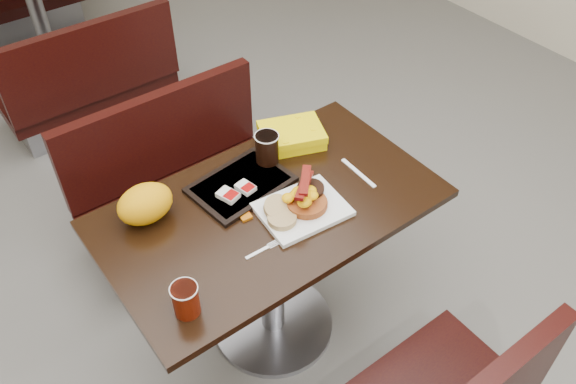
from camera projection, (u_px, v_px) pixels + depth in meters
floor at (273, 325)px, 2.62m from camera, size 6.00×7.00×0.01m
table_near at (272, 272)px, 2.36m from camera, size 1.20×0.70×0.75m
bench_near_n at (185, 180)px, 2.77m from camera, size 1.00×0.46×0.72m
table_far at (40, 21)px, 3.86m from camera, size 1.20×0.70×0.75m
bench_far_s at (83, 69)px, 3.47m from camera, size 1.00×0.46×0.72m
platter at (302, 209)px, 2.07m from camera, size 0.32×0.26×0.02m
pancake_stack at (307, 202)px, 2.07m from camera, size 0.18×0.18×0.03m
sausage_patty at (311, 189)px, 2.08m from camera, size 0.12×0.12×0.01m
scrambled_eggs at (303, 196)px, 2.03m from camera, size 0.11×0.10×0.05m
bacon_strips at (304, 184)px, 2.02m from camera, size 0.18×0.17×0.01m
muffin_bottom at (282, 219)px, 2.01m from camera, size 0.11×0.11×0.02m
muffin_top at (277, 207)px, 2.04m from camera, size 0.11×0.11×0.06m
coffee_cup_near at (186, 300)px, 1.74m from camera, size 0.10×0.10×0.11m
fork at (257, 252)px, 1.94m from camera, size 0.12×0.03×0.00m
knife at (358, 173)px, 2.22m from camera, size 0.02×0.19×0.00m
condiment_syrup at (246, 217)px, 2.05m from camera, size 0.04×0.03×0.01m
condiment_ketchup at (244, 212)px, 2.07m from camera, size 0.05×0.04×0.01m
tray at (241, 185)px, 2.17m from camera, size 0.38×0.29×0.02m
hashbrown_sleeve_left at (228, 195)px, 2.10m from camera, size 0.07×0.09×0.02m
hashbrown_sleeve_right at (246, 187)px, 2.13m from camera, size 0.06×0.08×0.02m
coffee_cup_far at (267, 148)px, 2.21m from camera, size 0.10×0.10×0.12m
clamshell at (292, 136)px, 2.33m from camera, size 0.29×0.26×0.07m
paper_bag at (145, 204)px, 2.01m from camera, size 0.20×0.14×0.14m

